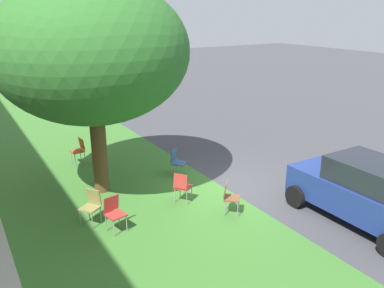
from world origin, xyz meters
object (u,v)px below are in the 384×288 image
(chair_4, at_px, (91,204))
(parked_car, at_px, (365,191))
(street_tree, at_px, (91,52))
(chair_1, at_px, (182,185))
(chair_5, at_px, (79,149))
(chair_3, at_px, (177,160))
(chair_0, at_px, (114,211))
(chair_2, at_px, (229,195))

(chair_4, xyz_separation_m, parked_car, (-3.48, -5.84, 0.32))
(street_tree, height_order, chair_1, street_tree)
(chair_4, relative_size, chair_5, 1.00)
(chair_3, relative_size, chair_4, 1.00)
(chair_4, distance_m, chair_5, 4.38)
(chair_0, height_order, chair_1, same)
(chair_1, distance_m, chair_5, 4.74)
(chair_5, xyz_separation_m, parked_car, (-7.75, -4.89, 0.32))
(chair_4, bearing_deg, chair_3, -65.44)
(chair_1, distance_m, parked_car, 4.69)
(chair_5, bearing_deg, chair_0, 172.97)
(chair_1, bearing_deg, chair_2, -147.68)
(chair_0, xyz_separation_m, chair_2, (-0.75, -2.87, 0.00))
(chair_3, bearing_deg, chair_4, 114.56)
(street_tree, distance_m, chair_1, 4.32)
(parked_car, bearing_deg, chair_1, 45.90)
(chair_4, relative_size, parked_car, 0.24)
(chair_0, bearing_deg, parked_car, -117.33)
(chair_1, xyz_separation_m, chair_5, (4.49, 1.53, 0.00))
(chair_0, xyz_separation_m, chair_1, (0.42, -2.13, 0.00))
(street_tree, relative_size, chair_5, 6.80)
(street_tree, distance_m, chair_2, 5.25)
(chair_1, bearing_deg, chair_5, 18.77)
(chair_1, relative_size, chair_2, 1.00)
(chair_2, relative_size, chair_3, 1.00)
(chair_2, distance_m, parked_car, 3.36)
(chair_4, bearing_deg, chair_0, -151.48)
(street_tree, xyz_separation_m, chair_2, (-3.09, -2.38, -3.52))
(chair_1, distance_m, chair_4, 2.49)
(chair_3, distance_m, parked_car, 5.60)
(chair_0, distance_m, chair_4, 0.73)
(street_tree, relative_size, parked_car, 1.62)
(chair_1, bearing_deg, street_tree, 40.44)
(chair_3, bearing_deg, chair_5, 40.15)
(street_tree, bearing_deg, chair_2, -142.45)
(chair_1, xyz_separation_m, chair_4, (0.22, 2.48, 0.00))
(street_tree, height_order, chair_5, street_tree)
(chair_2, bearing_deg, chair_0, 75.31)
(street_tree, bearing_deg, chair_5, -2.37)
(street_tree, xyz_separation_m, chair_4, (-1.70, 0.85, -3.52))
(chair_3, height_order, parked_car, parked_car)
(chair_3, distance_m, chair_5, 3.62)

